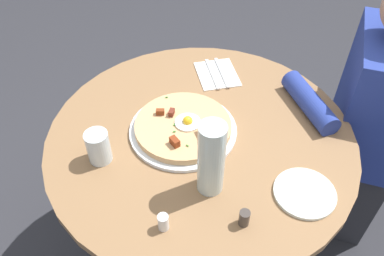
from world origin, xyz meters
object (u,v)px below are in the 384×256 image
Objects in this scene: bread_plate at (305,193)px; fork at (222,72)px; person_seated at (359,135)px; knife at (212,74)px; water_glass at (98,147)px; pizza_plate at (183,130)px; water_bottle at (211,159)px; pepper_shaker at (244,218)px; dining_table at (200,168)px; breakfast_pizza at (183,126)px; salt_shaker at (163,222)px.

fork is (0.45, 0.35, 0.00)m from bread_plate.
bread_plate is (-0.52, 0.19, 0.22)m from person_seated.
knife is 0.53m from water_glass.
knife is (0.31, -0.01, 0.00)m from pizza_plate.
pepper_shaker is (-0.08, -0.11, -0.09)m from water_bottle.
dining_table is at bearing 68.63° from bread_plate.
breakfast_pizza is at bearing -127.35° from pizza_plate.
pepper_shaker is at bearing -126.70° from water_bottle.
person_seated is at bearing -53.60° from water_glass.
water_glass is at bearing 125.07° from fork.
fork is (0.32, -0.04, 0.00)m from pizza_plate.
knife is (-0.08, 0.58, 0.22)m from person_seated.
dining_table is 3.20× the size of breakfast_pizza.
dining_table is at bearing -53.01° from water_glass.
salt_shaker is at bearing 144.54° from person_seated.
salt_shaker reaches higher than fork.
dining_table is at bearing -83.26° from pizza_plate.
water_glass reaches higher than dining_table.
water_glass is at bearing 126.99° from dining_table.
pizza_plate is 0.37m from pepper_shaker.
fork is 0.63m from pepper_shaker.
salt_shaker is (-0.34, -0.06, 0.00)m from breakfast_pizza.
pizza_plate is 1.87× the size of fork.
fork is at bearing -90.00° from knife.
water_glass is 0.45m from pepper_shaker.
bread_plate is at bearing -172.27° from fork.
knife is at bearing -1.44° from pizza_plate.
bread_plate is 3.44× the size of salt_shaker.
fork is 0.52m from water_bottle.
person_seated is 3.38× the size of pizza_plate.
bread_plate is 0.59m from water_glass.
water_bottle is (0.00, -0.33, 0.06)m from water_glass.
dining_table is 0.40m from salt_shaker.
water_glass is (-0.57, 0.78, 0.26)m from person_seated.
bread_plate is 0.20m from pepper_shaker.
salt_shaker is (-0.66, -0.03, 0.02)m from fork.
pizza_plate is (-0.39, 0.58, 0.22)m from person_seated.
water_glass is at bearing 133.02° from breakfast_pizza.
bread_plate is 0.39m from salt_shaker.
water_bottle is at bearing 160.94° from fork.
pizza_plate is 1.87× the size of knife.
salt_shaker is at bearing 123.23° from bread_plate.
person_seated is at bearing -53.88° from dining_table.
pizza_plate is at bearing 148.21° from knife.
water_bottle is 4.69× the size of salt_shaker.
bread_plate is 0.94× the size of fork.
pizza_plate is at bearing 52.65° from breakfast_pizza.
breakfast_pizza is 0.24m from water_bottle.
dining_table is at bearing 24.08° from water_bottle.
fork is 3.66× the size of salt_shaker.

